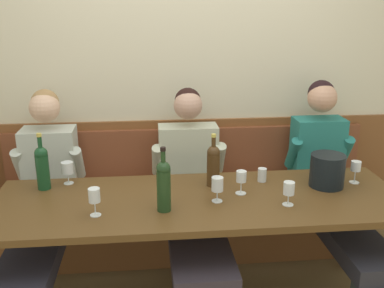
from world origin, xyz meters
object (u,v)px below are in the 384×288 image
object	(u,v)px
person_center_left_seat	(193,198)
wine_bottle_green_tall	(213,164)
dining_table	(200,210)
wine_glass_center_rear	(217,185)
ice_bucket	(327,171)
wine_bottle_clear_water	(164,184)
wine_glass_right_end	(356,168)
wine_bottle_amber_mid	(42,166)
wine_glass_mid_left	(289,190)
person_center_right_seat	(43,199)
wine_glass_near_bucket	(241,178)
person_right_seat	(333,186)
wine_glass_by_bottle	(67,169)
water_tumbler_center	(262,175)
wine_glass_mid_right	(94,197)
wall_bench	(189,218)

from	to	relation	value
person_center_left_seat	wine_bottle_green_tall	xyz separation A→B (m)	(0.11, -0.13, 0.28)
dining_table	wine_glass_center_rear	bearing A→B (deg)	-29.32
dining_table	ice_bucket	bearing A→B (deg)	7.28
ice_bucket	wine_bottle_clear_water	xyz separation A→B (m)	(-1.02, -0.24, 0.05)
person_center_left_seat	wine_glass_right_end	xyz separation A→B (m)	(1.01, -0.17, 0.24)
wine_bottle_amber_mid	wine_glass_mid_left	size ratio (longest dim) A/B	2.56
person_center_right_seat	wine_glass_near_bucket	xyz separation A→B (m)	(1.23, -0.30, 0.21)
person_center_right_seat	ice_bucket	bearing A→B (deg)	-7.62
dining_table	person_center_left_seat	xyz separation A→B (m)	(-0.01, 0.31, -0.06)
person_right_seat	wine_glass_right_end	xyz separation A→B (m)	(0.05, -0.20, 0.21)
wine_glass_near_bucket	wine_glass_by_bottle	xyz separation A→B (m)	(-1.05, 0.26, -0.00)
wine_bottle_amber_mid	water_tumbler_center	size ratio (longest dim) A/B	4.08
wine_bottle_green_tall	wine_glass_center_rear	xyz separation A→B (m)	(-0.01, -0.23, -0.04)
wine_bottle_clear_water	wine_glass_mid_left	world-z (taller)	wine_bottle_clear_water
wine_bottle_green_tall	water_tumbler_center	world-z (taller)	wine_bottle_green_tall
person_center_right_seat	water_tumbler_center	world-z (taller)	person_center_right_seat
dining_table	water_tumbler_center	xyz separation A→B (m)	(0.43, 0.22, 0.12)
wine_bottle_clear_water	water_tumbler_center	world-z (taller)	wine_bottle_clear_water
wine_glass_center_rear	water_tumbler_center	bearing A→B (deg)	39.16
dining_table	wine_bottle_clear_water	size ratio (longest dim) A/B	6.61
wine_glass_mid_right	wine_glass_center_rear	bearing A→B (deg)	9.29
person_center_left_seat	person_right_seat	size ratio (longest dim) A/B	0.97
person_right_seat	person_center_left_seat	bearing A→B (deg)	-178.41
wine_glass_right_end	water_tumbler_center	xyz separation A→B (m)	(-0.58, 0.08, -0.06)
wine_glass_mid_left	wine_glass_mid_right	bearing A→B (deg)	-178.77
ice_bucket	wine_bottle_clear_water	bearing A→B (deg)	-166.74
wine_glass_near_bucket	wine_glass_center_rear	size ratio (longest dim) A/B	0.97
water_tumbler_center	wine_glass_by_bottle	bearing A→B (deg)	175.93
person_right_seat	wine_glass_mid_left	distance (m)	0.70
person_right_seat	wine_glass_mid_right	size ratio (longest dim) A/B	8.43
person_center_right_seat	wine_glass_center_rear	size ratio (longest dim) A/B	8.74
wine_glass_center_rear	water_tumbler_center	world-z (taller)	wine_glass_center_rear
wall_bench	wine_bottle_clear_water	distance (m)	1.05
ice_bucket	wine_glass_mid_right	distance (m)	1.42
wall_bench	wine_glass_center_rear	distance (m)	0.93
person_center_right_seat	wine_glass_right_end	xyz separation A→B (m)	(1.99, -0.21, 0.22)
ice_bucket	wine_glass_right_end	distance (m)	0.20
wine_glass_mid_right	wall_bench	bearing A→B (deg)	55.02
dining_table	wine_bottle_clear_water	distance (m)	0.35
dining_table	wine_bottle_green_tall	size ratio (longest dim) A/B	7.19
wine_glass_center_rear	wine_glass_mid_right	world-z (taller)	wine_glass_mid_right
wine_bottle_amber_mid	wine_bottle_green_tall	xyz separation A→B (m)	(1.04, -0.06, -0.01)
wine_bottle_clear_water	wine_glass_center_rear	size ratio (longest dim) A/B	2.47
wine_glass_by_bottle	wine_glass_center_rear	bearing A→B (deg)	-21.82
wall_bench	wine_glass_mid_right	xyz separation A→B (m)	(-0.59, -0.84, 0.58)
wine_glass_mid_right	water_tumbler_center	distance (m)	1.08
wine_bottle_green_tall	water_tumbler_center	distance (m)	0.34
wine_glass_mid_left	water_tumbler_center	distance (m)	0.37
wine_glass_by_bottle	water_tumbler_center	bearing A→B (deg)	-4.07
person_right_seat	wine_glass_near_bucket	bearing A→B (deg)	-157.35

